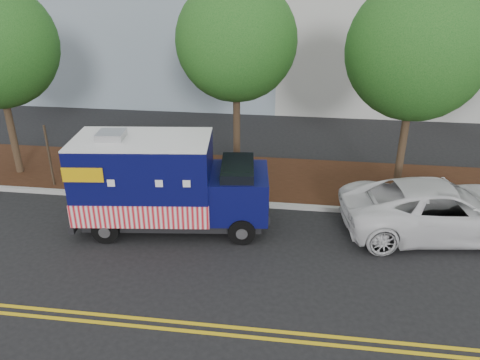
# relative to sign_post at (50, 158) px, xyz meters

# --- Properties ---
(ground) EXTENTS (120.00, 120.00, 0.00)m
(ground) POSITION_rel_sign_post_xyz_m (5.32, -1.81, -1.20)
(ground) COLOR black
(ground) RESTS_ON ground
(curb) EXTENTS (120.00, 0.18, 0.15)m
(curb) POSITION_rel_sign_post_xyz_m (5.32, -0.41, -1.12)
(curb) COLOR #9E9E99
(curb) RESTS_ON ground
(mulch_strip) EXTENTS (120.00, 4.00, 0.15)m
(mulch_strip) POSITION_rel_sign_post_xyz_m (5.32, 1.69, -1.12)
(mulch_strip) COLOR black
(mulch_strip) RESTS_ON ground
(centerline_near) EXTENTS (120.00, 0.10, 0.01)m
(centerline_near) POSITION_rel_sign_post_xyz_m (5.32, -6.26, -1.19)
(centerline_near) COLOR gold
(centerline_near) RESTS_ON ground
(centerline_far) EXTENTS (120.00, 0.10, 0.01)m
(centerline_far) POSITION_rel_sign_post_xyz_m (5.32, -6.51, -1.19)
(centerline_far) COLOR gold
(centerline_far) RESTS_ON ground
(tree_b) EXTENTS (4.16, 4.16, 7.12)m
(tree_b) POSITION_rel_sign_post_xyz_m (6.40, 1.99, 3.83)
(tree_b) COLOR #38281C
(tree_b) RESTS_ON ground
(tree_c) EXTENTS (4.48, 4.48, 7.20)m
(tree_c) POSITION_rel_sign_post_xyz_m (12.21, 1.37, 3.75)
(tree_c) COLOR #38281C
(tree_c) RESTS_ON ground
(sign_post) EXTENTS (0.06, 0.06, 2.40)m
(sign_post) POSITION_rel_sign_post_xyz_m (0.00, 0.00, 0.00)
(sign_post) COLOR #473828
(sign_post) RESTS_ON ground
(food_truck) EXTENTS (6.01, 2.81, 3.06)m
(food_truck) POSITION_rel_sign_post_xyz_m (4.72, -2.08, 0.19)
(food_truck) COLOR black
(food_truck) RESTS_ON ground
(white_car) EXTENTS (6.09, 3.44, 1.60)m
(white_car) POSITION_rel_sign_post_xyz_m (12.96, -1.37, -0.40)
(white_car) COLOR white
(white_car) RESTS_ON ground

